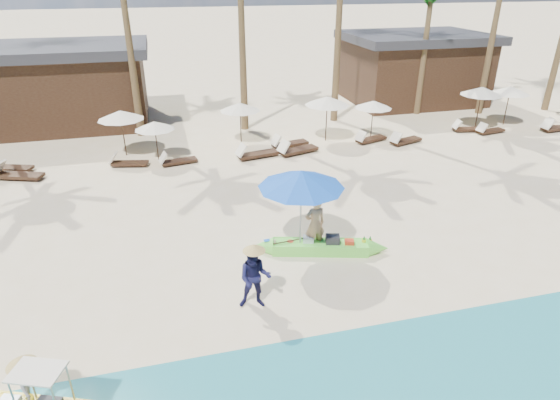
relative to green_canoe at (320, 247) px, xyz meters
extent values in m
plane|color=beige|center=(-2.07, -0.97, -0.20)|extent=(240.00, 240.00, 0.00)
cube|color=#63DA42|center=(0.00, 0.00, -0.02)|extent=(2.94, 1.36, 0.35)
cube|color=white|center=(0.00, 0.00, -0.01)|extent=(2.51, 1.09, 0.16)
cube|color=#262628|center=(0.35, -0.10, 0.23)|extent=(0.48, 0.42, 0.32)
cube|color=silver|center=(-0.34, 0.15, 0.20)|extent=(0.38, 0.35, 0.26)
cube|color=red|center=(0.82, -0.28, 0.17)|extent=(0.33, 0.29, 0.20)
cylinder|color=red|center=(-0.87, 0.29, 0.11)|extent=(0.20, 0.20, 0.08)
cylinder|color=#262628|center=(-1.11, 0.27, 0.11)|extent=(0.18, 0.18, 0.07)
sphere|color=tan|center=(-1.36, 0.39, 0.15)|extent=(0.16, 0.16, 0.16)
cylinder|color=gold|center=(1.29, -0.29, 0.15)|extent=(0.13, 0.13, 0.16)
cylinder|color=gold|center=(1.47, -0.34, 0.15)|extent=(0.13, 0.13, 0.16)
cube|color=beige|center=(-6.81, -4.61, 1.24)|extent=(1.05, 0.89, 0.03)
imported|color=tan|center=(-0.12, 0.22, 0.69)|extent=(0.68, 0.48, 1.77)
imported|color=#17163D|center=(-2.42, -2.01, 0.66)|extent=(0.96, 0.82, 1.71)
imported|color=gray|center=(-7.25, -3.99, 0.47)|extent=(0.44, 0.67, 0.97)
cylinder|color=#99999E|center=(-0.59, 0.17, 1.11)|extent=(0.06, 0.06, 2.61)
cone|color=blue|center=(-0.59, 0.17, 2.24)|extent=(2.50, 2.50, 0.51)
cube|color=#352415|center=(-10.78, 9.44, -0.04)|extent=(1.86, 1.10, 0.13)
cylinder|color=#352415|center=(-6.08, 10.32, 0.84)|extent=(0.05, 0.05, 2.07)
cone|color=beige|center=(-6.08, 10.32, 1.73)|extent=(2.07, 2.07, 0.41)
cube|color=#352415|center=(-10.22, 8.43, -0.03)|extent=(1.97, 1.20, 0.13)
cube|color=#352415|center=(-5.86, 8.83, -0.06)|extent=(1.64, 0.83, 0.11)
cube|color=beige|center=(-6.54, 8.97, 0.22)|extent=(0.45, 0.57, 0.46)
cylinder|color=#352415|center=(-4.63, 9.23, 0.69)|extent=(0.04, 0.04, 1.77)
cone|color=beige|center=(-4.63, 9.23, 1.45)|extent=(1.77, 1.77, 0.35)
cube|color=#352415|center=(-3.74, 8.54, -0.06)|extent=(1.64, 0.79, 0.11)
cube|color=beige|center=(-4.42, 8.42, 0.22)|extent=(0.44, 0.57, 0.46)
cylinder|color=#352415|center=(-0.54, 10.74, 0.79)|extent=(0.05, 0.05, 1.98)
cone|color=beige|center=(-0.54, 10.74, 1.64)|extent=(1.98, 1.98, 0.40)
cube|color=#352415|center=(-0.16, 8.48, -0.03)|extent=(1.95, 0.96, 0.13)
cube|color=beige|center=(-0.97, 8.31, 0.30)|extent=(0.53, 0.68, 0.55)
cube|color=#352415|center=(1.69, 9.54, -0.04)|extent=(1.87, 0.95, 0.13)
cube|color=beige|center=(0.91, 9.37, 0.28)|extent=(0.52, 0.65, 0.52)
cylinder|color=#352415|center=(3.69, 10.03, 0.90)|extent=(0.06, 0.06, 2.20)
cone|color=beige|center=(3.69, 10.03, 1.85)|extent=(2.20, 2.20, 0.44)
cube|color=#352415|center=(1.82, 8.54, -0.03)|extent=(2.00, 1.15, 0.13)
cube|color=beige|center=(1.01, 8.29, 0.31)|extent=(0.59, 0.71, 0.56)
cube|color=#352415|center=(5.85, 9.26, -0.05)|extent=(1.75, 1.05, 0.12)
cube|color=beige|center=(5.16, 9.02, 0.24)|extent=(0.53, 0.63, 0.49)
cylinder|color=#352415|center=(6.11, 9.87, 0.74)|extent=(0.05, 0.05, 1.88)
cone|color=beige|center=(6.11, 9.87, 1.55)|extent=(1.88, 1.88, 0.38)
cube|color=#352415|center=(7.44, 8.61, -0.05)|extent=(1.79, 1.04, 0.12)
cube|color=beige|center=(6.72, 8.38, 0.25)|extent=(0.53, 0.64, 0.50)
cylinder|color=#352415|center=(12.39, 10.01, 0.90)|extent=(0.06, 0.06, 2.20)
cone|color=beige|center=(12.39, 10.01, 1.85)|extent=(2.20, 2.20, 0.44)
cube|color=#352415|center=(11.68, 9.55, -0.05)|extent=(1.70, 0.84, 0.12)
cube|color=beige|center=(10.97, 9.69, 0.23)|extent=(0.46, 0.59, 0.48)
cube|color=#352415|center=(12.62, 8.99, -0.06)|extent=(1.62, 0.75, 0.11)
cube|color=beige|center=(11.94, 8.88, 0.22)|extent=(0.43, 0.55, 0.46)
cylinder|color=#352415|center=(14.34, 10.22, 0.85)|extent=(0.05, 0.05, 2.09)
cone|color=beige|center=(14.34, 10.22, 1.75)|extent=(2.09, 2.09, 0.42)
cube|color=#352415|center=(16.34, 8.46, -0.05)|extent=(1.76, 0.67, 0.12)
cube|color=beige|center=(15.58, 8.41, 0.26)|extent=(0.42, 0.58, 0.50)
cube|color=beige|center=(16.01, 8.75, 0.25)|extent=(0.50, 0.62, 0.49)
cone|color=brown|center=(-5.43, 13.30, 4.84)|extent=(0.40, 0.40, 10.08)
cone|color=brown|center=(0.08, 13.04, 5.43)|extent=(0.40, 0.40, 11.26)
cone|color=brown|center=(10.77, 13.55, 3.84)|extent=(0.40, 0.40, 8.07)
cone|color=brown|center=(14.50, 12.71, 5.12)|extent=(0.40, 0.40, 10.64)
cube|color=#352415|center=(-10.07, 16.53, 1.70)|extent=(10.00, 6.00, 3.80)
cube|color=#2D2D33|center=(-10.07, 16.53, 3.85)|extent=(10.80, 6.60, 0.50)
cube|color=#352415|center=(11.93, 16.53, 1.70)|extent=(8.00, 6.00, 3.80)
cube|color=#2D2D33|center=(11.93, 16.53, 3.85)|extent=(8.80, 6.60, 0.50)
camera|label=1|loc=(-4.18, -11.48, 7.48)|focal=30.00mm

